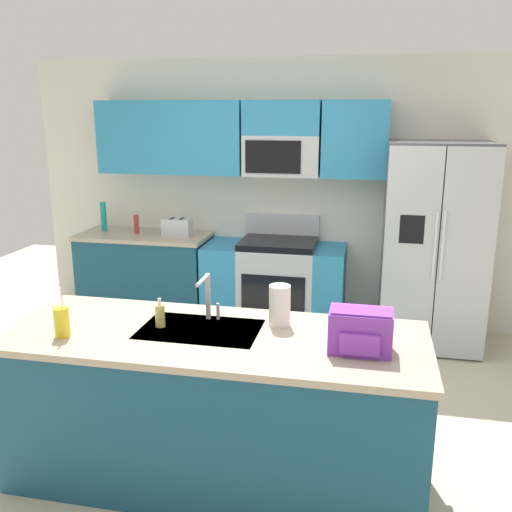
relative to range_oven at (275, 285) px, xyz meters
name	(u,v)px	position (x,y,z in m)	size (l,w,h in m)	color
ground_plane	(238,423)	(0.06, -1.80, -0.44)	(9.00, 9.00, 0.00)	beige
kitchen_wall_unit	(272,177)	(-0.08, 0.28, 1.03)	(5.20, 0.43, 2.60)	silver
back_counter	(146,276)	(-1.34, 0.00, 0.01)	(1.32, 0.63, 0.90)	navy
range_oven	(275,285)	(0.00, 0.00, 0.00)	(1.36, 0.61, 1.10)	#B7BABF
refrigerator	(434,246)	(1.46, -0.07, 0.48)	(0.90, 0.76, 1.85)	#4C4F54
island_counter	(216,405)	(0.07, -2.37, 0.01)	(2.36, 0.89, 0.90)	navy
toaster	(177,227)	(-0.97, -0.05, 0.55)	(0.28, 0.16, 0.18)	#B7BABF
pepper_mill	(136,224)	(-1.42, 0.00, 0.55)	(0.05, 0.05, 0.19)	#B2332D
bottle_teal	(104,216)	(-1.80, 0.05, 0.61)	(0.06, 0.06, 0.30)	teal
sink_faucet	(208,293)	(-0.02, -2.18, 0.62)	(0.08, 0.21, 0.28)	#B7BABF
drink_cup_yellow	(62,322)	(-0.73, -2.58, 0.54)	(0.08, 0.08, 0.29)	yellow
soap_dispenser	(160,315)	(-0.26, -2.33, 0.53)	(0.06, 0.06, 0.17)	#D8CC66
paper_towel_roll	(280,305)	(0.41, -2.16, 0.58)	(0.12, 0.12, 0.24)	white
backpack	(360,330)	(0.87, -2.44, 0.57)	(0.32, 0.22, 0.23)	purple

